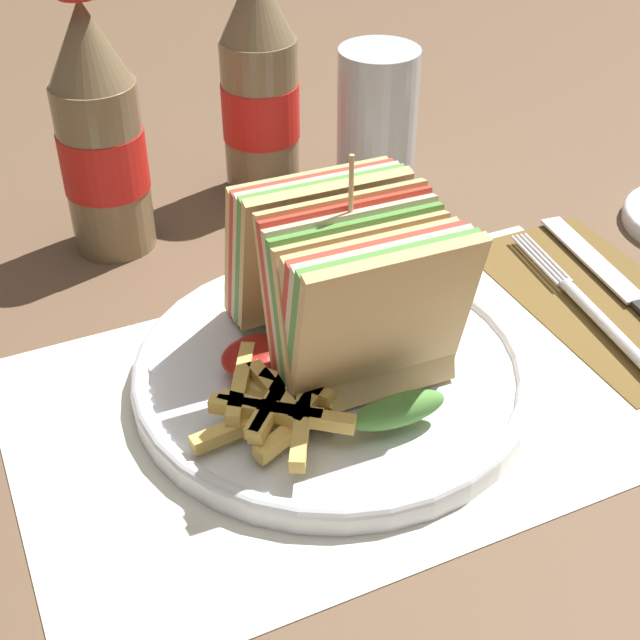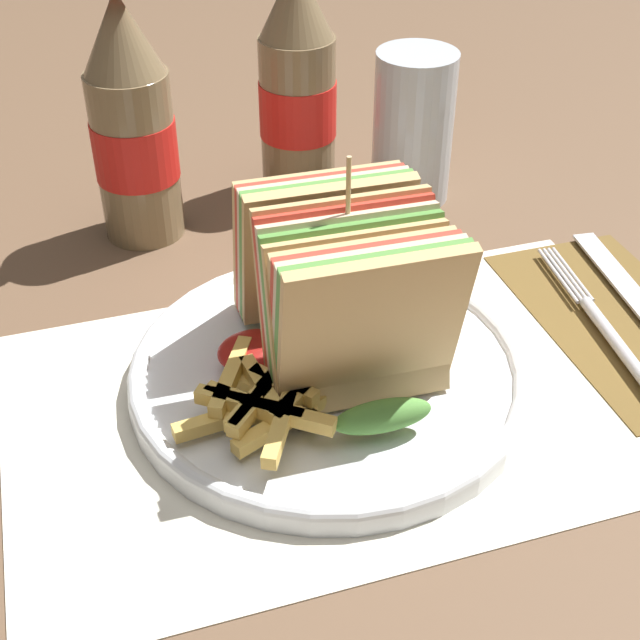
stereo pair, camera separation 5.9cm
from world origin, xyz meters
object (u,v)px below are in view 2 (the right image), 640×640
(club_sandwich, at_px, (345,291))
(coke_bottle_near, at_px, (132,125))
(plate_main, at_px, (329,373))
(coke_bottle_far, at_px, (297,87))
(fork, at_px, (608,331))
(glass_near, at_px, (413,127))

(club_sandwich, distance_m, coke_bottle_near, 0.25)
(coke_bottle_near, bearing_deg, plate_main, -69.94)
(coke_bottle_near, height_order, coke_bottle_far, same)
(fork, xyz_separation_m, glass_near, (-0.05, 0.24, 0.06))
(fork, bearing_deg, club_sandwich, -178.63)
(plate_main, bearing_deg, coke_bottle_far, 77.68)
(club_sandwich, height_order, fork, club_sandwich)
(coke_bottle_near, distance_m, glass_near, 0.24)
(plate_main, bearing_deg, glass_near, 56.67)
(plate_main, xyz_separation_m, fork, (0.20, -0.01, -0.00))
(plate_main, relative_size, coke_bottle_far, 1.18)
(glass_near, bearing_deg, coke_bottle_near, 177.93)
(coke_bottle_far, relative_size, glass_near, 1.70)
(plate_main, bearing_deg, fork, -3.77)
(coke_bottle_far, height_order, glass_near, coke_bottle_far)
(club_sandwich, height_order, coke_bottle_far, coke_bottle_far)
(plate_main, xyz_separation_m, glass_near, (0.15, 0.23, 0.06))
(plate_main, bearing_deg, coke_bottle_near, 110.06)
(fork, distance_m, coke_bottle_far, 0.33)
(coke_bottle_far, distance_m, glass_near, 0.11)
(club_sandwich, bearing_deg, glass_near, 58.37)
(club_sandwich, height_order, coke_bottle_near, coke_bottle_near)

